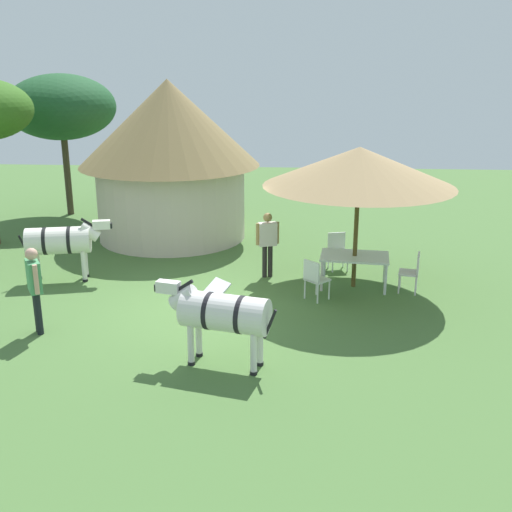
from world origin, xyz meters
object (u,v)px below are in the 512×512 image
(patio_chair_west_end, at_px, (337,248))
(zebra_nearest_camera, at_px, (222,313))
(guest_beside_umbrella, at_px, (268,239))
(patio_dining_table, at_px, (355,259))
(shade_umbrella, at_px, (359,167))
(standing_watcher, at_px, (34,283))
(zebra_by_umbrella, at_px, (61,241))
(acacia_tree_behind_hut, at_px, (61,107))
(patio_chair_near_lawn, at_px, (315,277))
(striped_lounge_chair, at_px, (208,302))
(patio_chair_east_end, at_px, (413,270))
(thatched_hut, at_px, (170,153))

(patio_chair_west_end, height_order, zebra_nearest_camera, zebra_nearest_camera)
(guest_beside_umbrella, bearing_deg, patio_dining_table, 146.09)
(patio_dining_table, relative_size, patio_chair_west_end, 1.80)
(shade_umbrella, xyz_separation_m, patio_chair_west_end, (-0.31, 1.26, -2.24))
(guest_beside_umbrella, relative_size, zebra_nearest_camera, 0.74)
(standing_watcher, distance_m, zebra_nearest_camera, 3.78)
(zebra_by_umbrella, bearing_deg, acacia_tree_behind_hut, -174.39)
(patio_dining_table, xyz_separation_m, patio_chair_near_lawn, (-0.92, -0.91, -0.14))
(striped_lounge_chair, height_order, zebra_nearest_camera, zebra_nearest_camera)
(patio_chair_east_end, bearing_deg, patio_chair_west_end, 58.29)
(patio_chair_near_lawn, xyz_separation_m, acacia_tree_behind_hut, (-8.03, 7.33, 2.99))
(thatched_hut, distance_m, zebra_nearest_camera, 8.40)
(patio_chair_near_lawn, relative_size, patio_chair_east_end, 1.00)
(patio_chair_east_end, bearing_deg, patio_chair_near_lawn, 118.85)
(patio_chair_near_lawn, distance_m, guest_beside_umbrella, 1.85)
(shade_umbrella, distance_m, striped_lounge_chair, 4.39)
(zebra_nearest_camera, bearing_deg, guest_beside_umbrella, 7.31)
(striped_lounge_chair, xyz_separation_m, acacia_tree_behind_hut, (-5.85, 8.26, 3.26))
(guest_beside_umbrella, distance_m, zebra_by_umbrella, 4.80)
(patio_chair_east_end, xyz_separation_m, standing_watcher, (-7.43, -2.68, 0.49))
(guest_beside_umbrella, bearing_deg, shade_umbrella, 146.09)
(thatched_hut, distance_m, acacia_tree_behind_hut, 4.84)
(patio_dining_table, xyz_separation_m, acacia_tree_behind_hut, (-8.94, 6.42, 2.85))
(shade_umbrella, height_order, striped_lounge_chair, shade_umbrella)
(striped_lounge_chair, bearing_deg, patio_chair_east_end, -113.81)
(zebra_by_umbrella, bearing_deg, zebra_nearest_camera, 33.82)
(zebra_by_umbrella, relative_size, acacia_tree_behind_hut, 0.46)
(patio_chair_west_end, relative_size, striped_lounge_chair, 0.96)
(thatched_hut, bearing_deg, zebra_by_umbrella, -114.81)
(patio_dining_table, xyz_separation_m, standing_watcher, (-6.17, -2.97, 0.35))
(thatched_hut, distance_m, guest_beside_umbrella, 4.72)
(patio_dining_table, bearing_deg, patio_chair_near_lawn, -135.07)
(patio_dining_table, xyz_separation_m, patio_chair_east_end, (1.26, -0.29, -0.14))
(patio_chair_east_end, bearing_deg, guest_beside_umbrella, 88.81)
(guest_beside_umbrella, xyz_separation_m, acacia_tree_behind_hut, (-6.94, 5.89, 2.57))
(patio_chair_west_end, relative_size, acacia_tree_behind_hut, 0.20)
(standing_watcher, relative_size, zebra_nearest_camera, 0.80)
(patio_chair_west_end, bearing_deg, patio_chair_east_end, 121.71)
(shade_umbrella, bearing_deg, zebra_by_umbrella, -179.62)
(patio_chair_near_lawn, distance_m, zebra_nearest_camera, 3.53)
(patio_dining_table, distance_m, patio_chair_west_end, 1.30)
(patio_dining_table, height_order, striped_lounge_chair, patio_dining_table)
(shade_umbrella, distance_m, patio_dining_table, 2.09)
(patio_dining_table, height_order, zebra_nearest_camera, zebra_nearest_camera)
(patio_chair_near_lawn, distance_m, patio_chair_east_end, 2.27)
(thatched_hut, height_order, standing_watcher, thatched_hut)
(patio_chair_west_end, bearing_deg, thatched_hut, -43.32)
(patio_chair_east_end, xyz_separation_m, zebra_nearest_camera, (-3.80, -3.73, 0.42))
(thatched_hut, relative_size, patio_chair_west_end, 5.67)
(thatched_hut, xyz_separation_m, acacia_tree_behind_hut, (-3.99, 2.53, 1.07))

